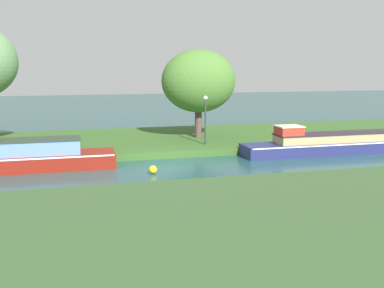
{
  "coord_description": "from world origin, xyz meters",
  "views": [
    {
      "loc": [
        -4.43,
        -21.16,
        4.92
      ],
      "look_at": [
        1.47,
        1.2,
        0.9
      ],
      "focal_mm": 41.79,
      "sensor_mm": 36.0,
      "label": 1
    }
  ],
  "objects": [
    {
      "name": "lamp_post",
      "position": [
        2.92,
        3.65,
        2.2
      ],
      "size": [
        0.24,
        0.24,
        2.86
      ],
      "color": "#333338",
      "rests_on": "riverbank_far"
    },
    {
      "name": "mooring_post_near",
      "position": [
        -7.22,
        2.41,
        0.75
      ],
      "size": [
        0.19,
        0.19,
        0.7
      ],
      "primitive_type": "cylinder",
      "color": "#4C3F28",
      "rests_on": "riverbank_far"
    },
    {
      "name": "channel_buoy",
      "position": [
        -1.02,
        -1.12,
        0.19
      ],
      "size": [
        0.38,
        0.38,
        0.38
      ],
      "primitive_type": "sphere",
      "color": "yellow",
      "rests_on": "ground_plane"
    },
    {
      "name": "ground_plane",
      "position": [
        0.0,
        0.0,
        0.0
      ],
      "size": [
        120.0,
        120.0,
        0.0
      ],
      "primitive_type": "plane",
      "color": "#1F4446"
    },
    {
      "name": "riverbank_far",
      "position": [
        0.0,
        7.0,
        0.2
      ],
      "size": [
        72.0,
        10.0,
        0.4
      ],
      "primitive_type": "cube",
      "color": "#335723",
      "rests_on": "ground_plane"
    },
    {
      "name": "navy_narrowboat",
      "position": [
        9.95,
        1.2,
        0.56
      ],
      "size": [
        10.92,
        1.83,
        1.69
      ],
      "color": "navy",
      "rests_on": "ground_plane"
    },
    {
      "name": "willow_tree_centre",
      "position": [
        3.24,
        6.26,
        4.0
      ],
      "size": [
        4.75,
        3.7,
        5.6
      ],
      "color": "#513A37",
      "rests_on": "riverbank_far"
    },
    {
      "name": "riverbank_near",
      "position": [
        0.0,
        -9.0,
        0.2
      ],
      "size": [
        72.0,
        10.0,
        0.4
      ],
      "primitive_type": "cube",
      "color": "#324E2A",
      "rests_on": "ground_plane"
    },
    {
      "name": "maroon_barge",
      "position": [
        -7.0,
        1.2,
        0.66
      ],
      "size": [
        8.73,
        2.01,
        2.06
      ],
      "color": "maroon",
      "rests_on": "ground_plane"
    }
  ]
}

